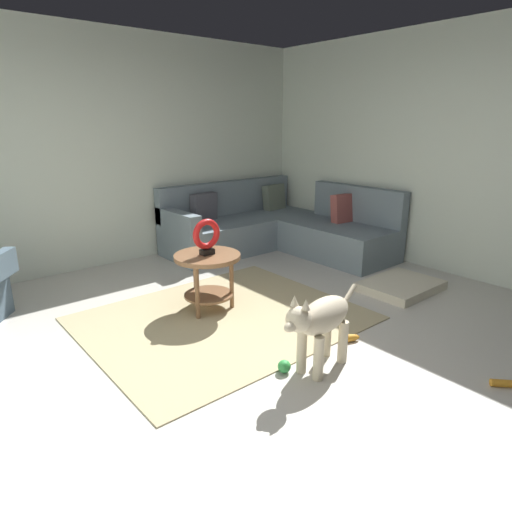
{
  "coord_description": "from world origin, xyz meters",
  "views": [
    {
      "loc": [
        -1.92,
        -2.23,
        1.69
      ],
      "look_at": [
        0.45,
        0.6,
        0.55
      ],
      "focal_mm": 30.84,
      "sensor_mm": 36.0,
      "label": 1
    }
  ],
  "objects_px": {
    "sectional_couch": "(276,229)",
    "dog_toy_ball": "(284,366)",
    "dog_toy_bone": "(349,338)",
    "side_table": "(208,267)",
    "torus_sculpture": "(207,236)",
    "dog_toy_rope": "(506,383)",
    "dog": "(321,320)",
    "dog_bed_mat": "(401,286)"
  },
  "relations": [
    {
      "from": "sectional_couch",
      "to": "dog_toy_ball",
      "type": "relative_size",
      "value": 24.25
    },
    {
      "from": "dog_bed_mat",
      "to": "dog_toy_ball",
      "type": "relative_size",
      "value": 8.62
    },
    {
      "from": "side_table",
      "to": "dog_bed_mat",
      "type": "xyz_separation_m",
      "value": [
        1.81,
        -0.86,
        -0.37
      ]
    },
    {
      "from": "dog_bed_mat",
      "to": "dog_toy_rope",
      "type": "bearing_deg",
      "value": -124.98
    },
    {
      "from": "dog",
      "to": "side_table",
      "type": "bearing_deg",
      "value": -7.41
    },
    {
      "from": "sectional_couch",
      "to": "torus_sculpture",
      "type": "bearing_deg",
      "value": -149.64
    },
    {
      "from": "dog_bed_mat",
      "to": "dog_toy_rope",
      "type": "xyz_separation_m",
      "value": [
        -1.0,
        -1.44,
        -0.02
      ]
    },
    {
      "from": "dog",
      "to": "dog_toy_bone",
      "type": "height_order",
      "value": "dog"
    },
    {
      "from": "dog",
      "to": "sectional_couch",
      "type": "bearing_deg",
      "value": -44.93
    },
    {
      "from": "dog_toy_bone",
      "to": "side_table",
      "type": "bearing_deg",
      "value": 112.39
    },
    {
      "from": "dog_bed_mat",
      "to": "dog_toy_ball",
      "type": "height_order",
      "value": "dog_toy_ball"
    },
    {
      "from": "dog",
      "to": "dog_toy_ball",
      "type": "relative_size",
      "value": 9.12
    },
    {
      "from": "sectional_couch",
      "to": "dog_toy_ball",
      "type": "distance_m",
      "value": 3.07
    },
    {
      "from": "torus_sculpture",
      "to": "dog",
      "type": "height_order",
      "value": "torus_sculpture"
    },
    {
      "from": "sectional_couch",
      "to": "dog_toy_rope",
      "type": "xyz_separation_m",
      "value": [
        -1.02,
        -3.37,
        -0.27
      ]
    },
    {
      "from": "dog_bed_mat",
      "to": "side_table",
      "type": "bearing_deg",
      "value": 154.51
    },
    {
      "from": "dog_bed_mat",
      "to": "dog_toy_rope",
      "type": "relative_size",
      "value": 4.08
    },
    {
      "from": "dog_toy_bone",
      "to": "torus_sculpture",
      "type": "bearing_deg",
      "value": 112.39
    },
    {
      "from": "sectional_couch",
      "to": "dog_bed_mat",
      "type": "bearing_deg",
      "value": -90.36
    },
    {
      "from": "side_table",
      "to": "dog_toy_bone",
      "type": "bearing_deg",
      "value": -67.61
    },
    {
      "from": "sectional_couch",
      "to": "dog_toy_ball",
      "type": "bearing_deg",
      "value": -131.35
    },
    {
      "from": "torus_sculpture",
      "to": "dog_bed_mat",
      "type": "bearing_deg",
      "value": -25.49
    },
    {
      "from": "dog_toy_bone",
      "to": "dog",
      "type": "bearing_deg",
      "value": -166.38
    },
    {
      "from": "dog_toy_rope",
      "to": "torus_sculpture",
      "type": "bearing_deg",
      "value": 109.38
    },
    {
      "from": "dog_toy_bone",
      "to": "sectional_couch",
      "type": "bearing_deg",
      "value": 60.25
    },
    {
      "from": "side_table",
      "to": "dog_toy_ball",
      "type": "xyz_separation_m",
      "value": [
        -0.2,
        -1.23,
        -0.37
      ]
    },
    {
      "from": "sectional_couch",
      "to": "dog",
      "type": "bearing_deg",
      "value": -126.71
    },
    {
      "from": "dog",
      "to": "torus_sculpture",
      "type": "bearing_deg",
      "value": -7.41
    },
    {
      "from": "side_table",
      "to": "dog_toy_ball",
      "type": "height_order",
      "value": "side_table"
    },
    {
      "from": "sectional_couch",
      "to": "dog",
      "type": "xyz_separation_m",
      "value": [
        -1.81,
        -2.42,
        0.09
      ]
    },
    {
      "from": "side_table",
      "to": "dog",
      "type": "relative_size",
      "value": 0.71
    },
    {
      "from": "dog",
      "to": "dog_toy_rope",
      "type": "relative_size",
      "value": 4.31
    },
    {
      "from": "side_table",
      "to": "dog_toy_rope",
      "type": "xyz_separation_m",
      "value": [
        0.81,
        -2.3,
        -0.39
      ]
    },
    {
      "from": "torus_sculpture",
      "to": "dog_toy_bone",
      "type": "distance_m",
      "value": 1.5
    },
    {
      "from": "side_table",
      "to": "dog",
      "type": "bearing_deg",
      "value": -89.19
    },
    {
      "from": "torus_sculpture",
      "to": "dog_toy_rope",
      "type": "xyz_separation_m",
      "value": [
        0.81,
        -2.3,
        -0.69
      ]
    },
    {
      "from": "dog",
      "to": "dog_toy_bone",
      "type": "xyz_separation_m",
      "value": [
        0.49,
        0.12,
        -0.35
      ]
    },
    {
      "from": "sectional_couch",
      "to": "dog_toy_ball",
      "type": "xyz_separation_m",
      "value": [
        -2.02,
        -2.3,
        -0.25
      ]
    },
    {
      "from": "torus_sculpture",
      "to": "dog_toy_bone",
      "type": "xyz_separation_m",
      "value": [
        0.51,
        -1.24,
        -0.68
      ]
    },
    {
      "from": "sectional_couch",
      "to": "side_table",
      "type": "bearing_deg",
      "value": -149.64
    },
    {
      "from": "dog_toy_ball",
      "to": "torus_sculpture",
      "type": "bearing_deg",
      "value": 80.86
    },
    {
      "from": "torus_sculpture",
      "to": "dog",
      "type": "xyz_separation_m",
      "value": [
        0.02,
        -1.35,
        -0.33
      ]
    }
  ]
}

